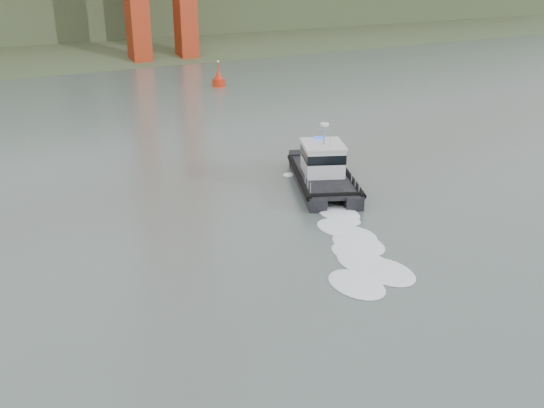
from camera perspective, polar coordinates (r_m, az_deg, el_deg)
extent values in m
plane|color=#4A5953|center=(27.80, 6.66, -9.74)|extent=(400.00, 400.00, 0.00)
cube|color=#304125|center=(112.41, -24.14, 12.31)|extent=(500.00, 44.72, 16.25)
cube|color=black|center=(42.12, 3.26, 2.05)|extent=(5.12, 9.11, 1.04)
cube|color=black|center=(42.55, 6.38, 2.15)|extent=(5.12, 9.11, 1.04)
cube|color=black|center=(41.78, 4.95, 2.44)|extent=(6.68, 8.94, 0.22)
cube|color=silver|center=(42.25, 4.78, 4.24)|extent=(3.70, 3.94, 2.00)
cube|color=black|center=(42.14, 4.80, 4.71)|extent=(3.77, 4.01, 0.65)
cube|color=silver|center=(41.95, 4.83, 5.63)|extent=(3.93, 4.17, 0.14)
cylinder|color=#919499|center=(41.51, 4.92, 6.48)|extent=(0.14, 0.14, 1.56)
cylinder|color=white|center=(41.33, 4.96, 7.47)|extent=(0.61, 0.61, 0.16)
cylinder|color=red|center=(79.70, -5.04, 11.27)|extent=(1.64, 1.64, 1.09)
cone|color=red|center=(79.51, -5.06, 12.04)|extent=(1.28, 1.28, 1.64)
cylinder|color=red|center=(79.34, -5.09, 12.82)|extent=(0.15, 0.15, 0.91)
sphere|color=#E5D87F|center=(79.26, -5.10, 13.22)|extent=(0.27, 0.27, 0.27)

